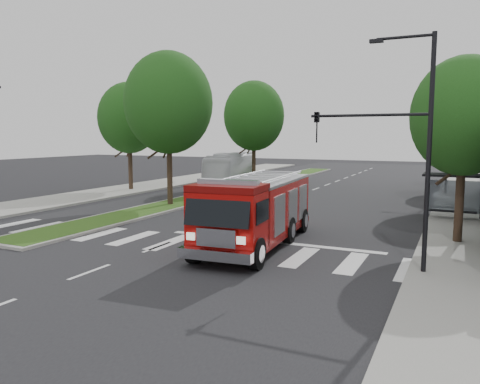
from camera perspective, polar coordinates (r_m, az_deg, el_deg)
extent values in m
plane|color=black|center=(23.54, -4.42, -4.65)|extent=(140.00, 140.00, 0.00)
cube|color=gray|center=(30.40, 26.95, -2.61)|extent=(5.00, 80.00, 0.15)
cube|color=gray|center=(39.95, -15.48, 0.00)|extent=(5.00, 80.00, 0.15)
cube|color=gray|center=(42.09, 0.60, 0.59)|extent=(3.00, 50.00, 0.14)
cube|color=#214714|center=(42.08, 0.60, 0.69)|extent=(2.60, 49.50, 0.02)
cylinder|color=black|center=(27.69, 21.64, -0.76)|extent=(0.08, 0.08, 2.50)
cylinder|color=black|center=(28.88, 21.79, -0.46)|extent=(0.08, 0.08, 2.50)
cube|color=black|center=(28.11, 24.68, 1.87)|extent=(3.20, 1.60, 0.12)
cube|color=#8C99A5|center=(28.93, 24.58, -0.49)|extent=(2.80, 0.04, 1.80)
cube|color=black|center=(28.34, 24.48, -2.16)|extent=(2.40, 0.40, 0.08)
cylinder|color=black|center=(22.21, 25.18, -1.10)|extent=(0.36, 0.36, 3.74)
ellipsoid|color=#16390F|center=(22.04, 25.67, 8.35)|extent=(4.40, 4.40, 5.06)
cylinder|color=black|center=(34.12, 25.28, 2.03)|extent=(0.36, 0.36, 4.40)
ellipsoid|color=#16390F|center=(34.07, 25.66, 9.25)|extent=(5.60, 5.60, 6.44)
cylinder|color=black|center=(44.11, 25.29, 2.71)|extent=(0.36, 0.36, 3.96)
ellipsoid|color=#16390F|center=(44.04, 25.56, 7.73)|extent=(5.00, 5.00, 5.75)
cylinder|color=black|center=(31.42, -8.57, 2.46)|extent=(0.36, 0.36, 4.62)
ellipsoid|color=#16390F|center=(31.40, -8.72, 10.70)|extent=(5.80, 5.80, 6.67)
cylinder|color=black|center=(43.73, 1.70, 3.62)|extent=(0.36, 0.36, 4.40)
ellipsoid|color=#16390F|center=(43.70, 1.72, 9.26)|extent=(5.60, 5.60, 6.44)
cylinder|color=black|center=(40.98, -13.22, 3.07)|extent=(0.36, 0.36, 4.18)
ellipsoid|color=#16390F|center=(40.93, -13.37, 8.78)|extent=(5.20, 5.20, 5.98)
cylinder|color=black|center=(16.57, 22.02, 3.95)|extent=(0.16, 0.16, 8.00)
cylinder|color=black|center=(16.93, 19.46, 17.38)|extent=(1.80, 0.10, 0.10)
cube|color=black|center=(17.04, 16.30, 17.25)|extent=(0.45, 0.20, 0.12)
cylinder|color=black|center=(16.80, 15.34, 9.02)|extent=(4.00, 0.10, 0.10)
imported|color=black|center=(17.19, 9.32, 7.78)|extent=(0.18, 0.22, 1.10)
cylinder|color=black|center=(40.04, 24.00, 5.31)|extent=(0.16, 0.16, 8.00)
cylinder|color=black|center=(40.19, 22.97, 10.93)|extent=(1.80, 0.10, 0.10)
cube|color=black|center=(40.24, 21.67, 10.91)|extent=(0.45, 0.20, 0.12)
cube|color=#660605|center=(20.27, 2.04, -5.01)|extent=(3.28, 8.97, 0.26)
cube|color=#9D0A08|center=(20.86, 2.80, -1.61)|extent=(3.12, 6.88, 2.09)
cube|color=#9D0A08|center=(17.07, -1.47, -3.51)|extent=(2.75, 2.08, 2.20)
cube|color=#B2B2B7|center=(20.72, 2.82, 1.40)|extent=(3.12, 6.88, 0.13)
cylinder|color=#B2B2B7|center=(21.01, 0.37, 2.06)|extent=(0.58, 6.27, 0.10)
cylinder|color=#B2B2B7|center=(20.43, 5.33, 1.89)|extent=(0.58, 6.27, 0.10)
cube|color=silver|center=(16.21, -3.09, -7.69)|extent=(2.74, 0.57, 0.37)
cube|color=#8C99A5|center=(16.88, -1.48, 1.22)|extent=(2.33, 0.54, 0.19)
cylinder|color=black|center=(17.50, -5.53, -6.79)|extent=(0.45, 1.18, 1.15)
cylinder|color=black|center=(16.60, 2.01, -7.52)|extent=(0.45, 1.18, 1.15)
cylinder|color=black|center=(21.44, -0.29, -4.21)|extent=(0.45, 1.18, 1.15)
cylinder|color=black|center=(20.71, 5.96, -4.65)|extent=(0.45, 1.18, 1.15)
cylinder|color=black|center=(23.76, 1.90, -3.11)|extent=(0.45, 1.18, 1.15)
cylinder|color=black|center=(23.10, 7.57, -3.46)|extent=(0.45, 1.18, 1.15)
imported|color=silver|center=(45.14, -1.04, 2.87)|extent=(4.72, 11.22, 3.04)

